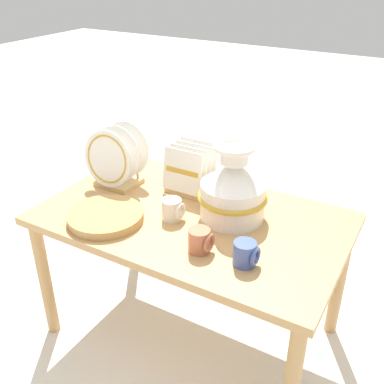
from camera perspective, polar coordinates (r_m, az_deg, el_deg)
ground_plane at (r=2.27m, az=0.00°, el=-16.98°), size 14.00×14.00×0.00m
display_table at (r=1.91m, az=0.00°, el=-4.94°), size 1.26×0.76×0.64m
ceramic_vase at (r=1.80m, az=5.22°, el=0.42°), size 0.29×0.29×0.32m
dish_rack_round_plates at (r=2.09m, az=-9.69°, el=3.76°), size 0.26×0.19×0.28m
dish_rack_square_plates at (r=2.03m, az=-0.24°, el=2.27°), size 0.19×0.17×0.22m
wicker_charger_stack at (r=1.86m, az=-10.92°, el=-3.05°), size 0.31×0.31×0.04m
mug_cream_glaze at (r=1.82m, az=-2.47°, el=-2.24°), size 0.09×0.08×0.09m
mug_terracotta_glaze at (r=1.64m, az=1.06°, el=-6.19°), size 0.09×0.08×0.09m
mug_cobalt_glaze at (r=1.58m, az=6.83°, el=-7.80°), size 0.09×0.08×0.09m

